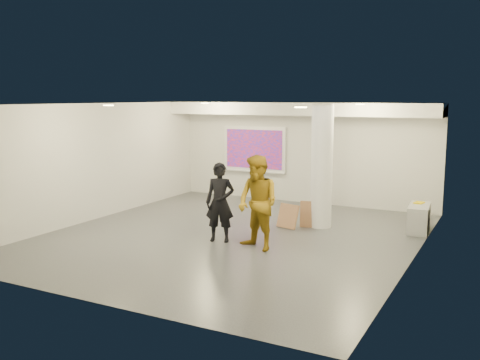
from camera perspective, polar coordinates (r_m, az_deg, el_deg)
The scene contains 19 objects.
floor at distance 12.31m, azimuth -0.86°, elevation -6.01°, with size 8.00×9.00×0.01m, color #35383D.
ceiling at distance 11.90m, azimuth -0.90°, elevation 8.09°, with size 8.00×9.00×0.01m, color white.
wall_back at distance 16.09m, azimuth 6.75°, elevation 2.89°, with size 8.00×0.01×3.00m, color silver.
wall_front at distance 8.39m, azimuth -15.64°, elevation -2.92°, with size 8.00×0.01×3.00m, color silver.
wall_left at distance 14.33m, azimuth -15.11°, elevation 1.91°, with size 0.01×9.00×3.00m, color silver.
wall_right at distance 10.73m, azimuth 18.28°, elevation -0.50°, with size 0.01×9.00×3.00m, color silver.
soffit_band at distance 15.49m, azimuth 6.11°, elevation 7.57°, with size 8.00×1.10×0.36m, color silver.
downlight_nw at distance 15.16m, azimuth -3.76°, elevation 8.17°, with size 0.22×0.22×0.02m, color #EFE38A.
downlight_ne at distance 13.42m, azimuth 12.69°, elevation 7.88°, with size 0.22×0.22×0.02m, color #EFE38A.
downlight_sw at distance 11.92m, azimuth -13.85°, elevation 7.74°, with size 0.22×0.22×0.02m, color #EFE38A.
downlight_se at distance 9.61m, azimuth 6.49°, elevation 7.71°, with size 0.22×0.22×0.02m, color #EFE38A.
column at distance 13.06m, azimuth 8.71°, elevation 1.46°, with size 0.52×0.52×3.00m, color white.
projection_screen at distance 16.67m, azimuth 1.54°, elevation 3.25°, with size 2.10×0.13×1.42m.
credenza at distance 13.35m, azimuth 18.54°, elevation -3.90°, with size 0.45×1.09×0.64m, color #939699.
postit_pad at distance 13.51m, azimuth 18.55°, elevation -2.31°, with size 0.19×0.27×0.03m, color #EAC501.
cardboard_back at distance 13.15m, azimuth 7.71°, elevation -3.67°, with size 0.59×0.05×0.65m, color #956745.
cardboard_front at distance 13.06m, azimuth 5.13°, elevation -3.86°, with size 0.54×0.05×0.59m, color #956745.
woman at distance 11.72m, azimuth -2.15°, elevation -2.40°, with size 0.64×0.42×1.75m, color black.
man at distance 11.05m, azimuth 1.91°, elevation -2.47°, with size 0.96×0.75×1.98m, color #956F14.
Camera 1 is at (5.64, -10.47, 3.17)m, focal length 40.00 mm.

